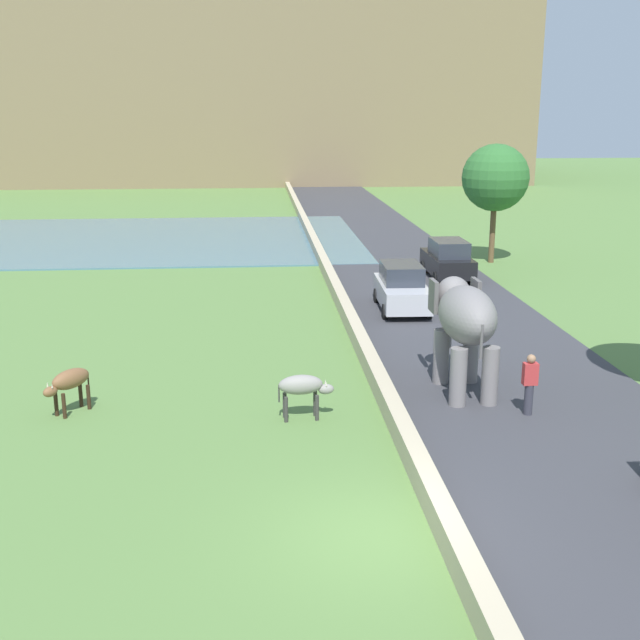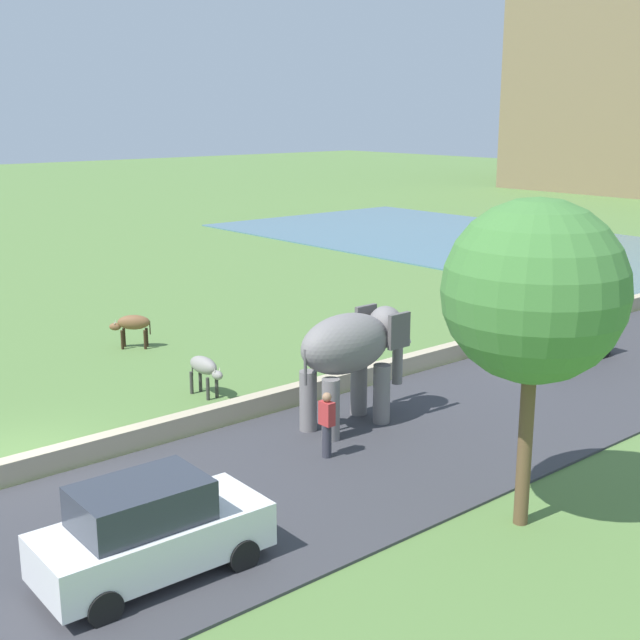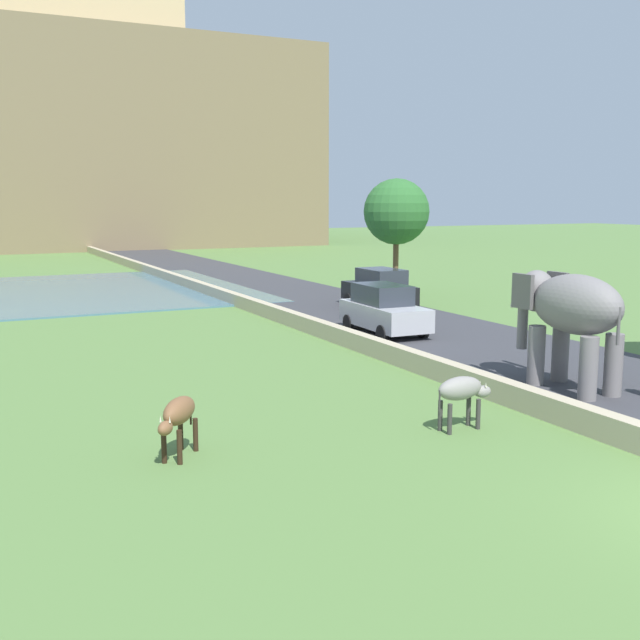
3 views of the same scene
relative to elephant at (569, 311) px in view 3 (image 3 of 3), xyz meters
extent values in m
cube|color=#38383D|center=(1.58, 12.72, -2.01)|extent=(7.00, 120.00, 0.06)
cube|color=tan|center=(-2.22, 10.72, -1.76)|extent=(0.40, 110.00, 0.56)
cylinder|color=tan|center=(-3.79, 72.26, 22.58)|extent=(3.52, 3.52, 7.80)
cylinder|color=tan|center=(7.46, 72.26, 22.44)|extent=(3.39, 3.39, 7.53)
ellipsoid|color=slate|center=(0.00, -0.22, 0.20)|extent=(1.45, 2.73, 1.50)
cylinder|color=slate|center=(-0.43, 0.64, -1.24)|extent=(0.44, 0.44, 1.60)
cylinder|color=slate|center=(0.41, 0.66, -1.24)|extent=(0.44, 0.44, 1.60)
cylinder|color=slate|center=(-0.40, -1.11, -1.24)|extent=(0.44, 0.44, 1.60)
cylinder|color=slate|center=(0.44, -1.09, -1.24)|extent=(0.44, 0.44, 1.60)
ellipsoid|color=slate|center=(-0.02, 1.19, 0.39)|extent=(1.02, 0.92, 1.10)
cube|color=#575454|center=(-0.62, 1.05, 0.43)|extent=(0.13, 0.70, 0.90)
cube|color=#575454|center=(0.58, 1.07, 0.43)|extent=(0.13, 0.70, 0.90)
cylinder|color=slate|center=(-0.03, 1.66, -0.50)|extent=(0.28, 0.28, 1.50)
cone|color=silver|center=(-0.25, 1.59, -0.05)|extent=(0.13, 0.56, 0.17)
cone|color=silver|center=(0.19, 1.60, -0.05)|extent=(0.13, 0.56, 0.17)
cylinder|color=#575454|center=(0.03, -1.55, -0.15)|extent=(0.08, 0.08, 0.90)
cube|color=black|center=(3.15, 14.75, -1.34)|extent=(1.71, 4.00, 0.80)
cube|color=#2D333D|center=(3.15, 14.55, -0.59)|extent=(1.45, 2.20, 0.70)
cylinder|color=black|center=(2.34, 16.05, -1.74)|extent=(0.18, 0.60, 0.60)
cylinder|color=black|center=(3.96, 16.05, -1.74)|extent=(0.18, 0.60, 0.60)
cylinder|color=black|center=(2.35, 13.45, -1.74)|extent=(0.18, 0.60, 0.60)
cylinder|color=black|center=(3.97, 13.45, -1.74)|extent=(0.18, 0.60, 0.60)
cube|color=#B7B7BC|center=(0.00, 8.98, -1.34)|extent=(1.83, 4.05, 0.80)
cube|color=#2D333D|center=(0.01, 9.18, -0.59)|extent=(1.52, 2.25, 0.70)
cylinder|color=black|center=(0.77, 7.66, -1.74)|extent=(0.20, 0.61, 0.60)
cylinder|color=black|center=(-0.85, 7.71, -1.74)|extent=(0.20, 0.61, 0.60)
cylinder|color=black|center=(0.85, 10.26, -1.74)|extent=(0.20, 0.61, 0.60)
cylinder|color=black|center=(-0.76, 10.31, -1.74)|extent=(0.20, 0.61, 0.60)
ellipsoid|color=gray|center=(-4.48, -1.57, -1.14)|extent=(1.13, 0.51, 0.50)
cylinder|color=#373533|center=(-4.10, -1.39, -1.71)|extent=(0.10, 0.10, 0.65)
cylinder|color=#373533|center=(-4.08, -1.70, -1.71)|extent=(0.10, 0.10, 0.65)
cylinder|color=#373533|center=(-4.87, -1.44, -1.71)|extent=(0.10, 0.10, 0.65)
cylinder|color=#373533|center=(-4.85, -1.75, -1.71)|extent=(0.10, 0.10, 0.65)
ellipsoid|color=gray|center=(-3.85, -1.53, -1.29)|extent=(0.42, 0.27, 0.26)
cone|color=beige|center=(-3.85, -1.44, -1.12)|extent=(0.04, 0.04, 0.12)
cone|color=beige|center=(-3.84, -1.62, -1.12)|extent=(0.04, 0.04, 0.12)
cylinder|color=#373533|center=(-5.02, -1.60, -1.34)|extent=(0.04, 0.04, 0.45)
ellipsoid|color=brown|center=(-10.23, -0.65, -1.14)|extent=(1.03, 1.13, 0.50)
cylinder|color=#302014|center=(-10.36, -1.05, -1.71)|extent=(0.10, 0.10, 0.65)
cylinder|color=#302014|center=(-10.60, -0.85, -1.71)|extent=(0.10, 0.10, 0.65)
cylinder|color=#302014|center=(-9.87, -0.45, -1.71)|extent=(0.10, 0.10, 0.65)
cylinder|color=#302014|center=(-10.11, -0.25, -1.71)|extent=(0.10, 0.10, 0.65)
ellipsoid|color=brown|center=(-10.63, -1.14, -1.29)|extent=(0.44, 0.46, 0.26)
cone|color=beige|center=(-10.56, -1.20, -1.12)|extent=(0.04, 0.04, 0.12)
cone|color=beige|center=(-10.70, -1.09, -1.12)|extent=(0.04, 0.04, 0.12)
cylinder|color=#302014|center=(-9.90, -0.23, -1.34)|extent=(0.04, 0.04, 0.45)
cylinder|color=brown|center=(6.31, 18.46, -0.50)|extent=(0.28, 0.28, 3.07)
sphere|color=#2D662D|center=(6.31, 18.46, 2.18)|extent=(3.28, 3.28, 3.28)
camera|label=1|loc=(-5.54, -20.04, 5.45)|focal=44.57mm
camera|label=2|loc=(15.14, -13.91, 5.85)|focal=47.83mm
camera|label=3|loc=(-13.91, -14.16, 2.77)|focal=42.60mm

